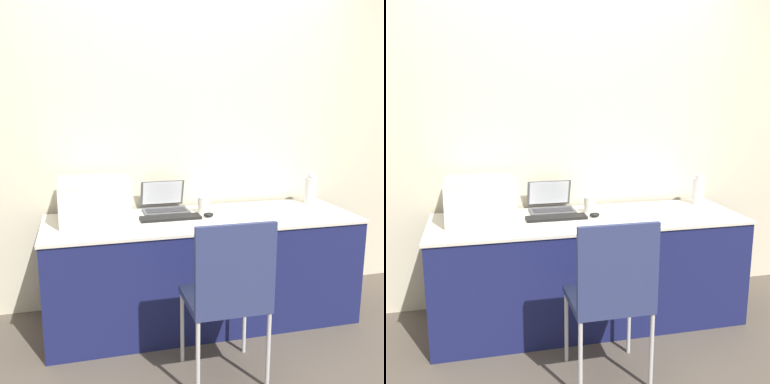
{
  "view_description": "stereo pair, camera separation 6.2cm",
  "coord_description": "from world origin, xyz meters",
  "views": [
    {
      "loc": [
        -0.82,
        -2.59,
        1.61
      ],
      "look_at": [
        -0.07,
        0.39,
        0.95
      ],
      "focal_mm": 42.0,
      "sensor_mm": 36.0,
      "label": 1
    },
    {
      "loc": [
        -0.76,
        -2.6,
        1.61
      ],
      "look_at": [
        -0.07,
        0.39,
        0.95
      ],
      "focal_mm": 42.0,
      "sensor_mm": 36.0,
      "label": 2
    }
  ],
  "objects": [
    {
      "name": "ground_plane",
      "position": [
        0.0,
        0.0,
        0.0
      ],
      "size": [
        14.0,
        14.0,
        0.0
      ],
      "primitive_type": "plane",
      "color": "brown"
    },
    {
      "name": "wall_back",
      "position": [
        0.0,
        0.79,
        1.3
      ],
      "size": [
        8.0,
        0.05,
        2.6
      ],
      "color": "beige",
      "rests_on": "ground_plane"
    },
    {
      "name": "table",
      "position": [
        0.0,
        0.35,
        0.39
      ],
      "size": [
        2.19,
        0.72,
        0.77
      ],
      "color": "#191E51",
      "rests_on": "ground_plane"
    },
    {
      "name": "printer",
      "position": [
        -0.73,
        0.46,
        0.93
      ],
      "size": [
        0.46,
        0.42,
        0.29
      ],
      "color": "silver",
      "rests_on": "table"
    },
    {
      "name": "laptop_left",
      "position": [
        -0.22,
        0.61,
        0.82
      ],
      "size": [
        0.33,
        0.29,
        0.22
      ],
      "color": "#4C4C51",
      "rests_on": "table"
    },
    {
      "name": "external_keyboard",
      "position": [
        -0.23,
        0.37,
        0.78
      ],
      "size": [
        0.42,
        0.12,
        0.02
      ],
      "color": "black",
      "rests_on": "table"
    },
    {
      "name": "coffee_cup",
      "position": [
        0.04,
        0.48,
        0.83
      ],
      "size": [
        0.09,
        0.09,
        0.12
      ],
      "color": "white",
      "rests_on": "table"
    },
    {
      "name": "mouse",
      "position": [
        0.05,
        0.36,
        0.79
      ],
      "size": [
        0.07,
        0.05,
        0.03
      ],
      "color": "black",
      "rests_on": "table"
    },
    {
      "name": "metal_pitcher",
      "position": [
        0.95,
        0.56,
        0.88
      ],
      "size": [
        0.1,
        0.1,
        0.25
      ],
      "color": "silver",
      "rests_on": "table"
    },
    {
      "name": "chair",
      "position": [
        -0.06,
        -0.41,
        0.57
      ],
      "size": [
        0.44,
        0.41,
        0.97
      ],
      "color": "navy",
      "rests_on": "ground_plane"
    }
  ]
}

